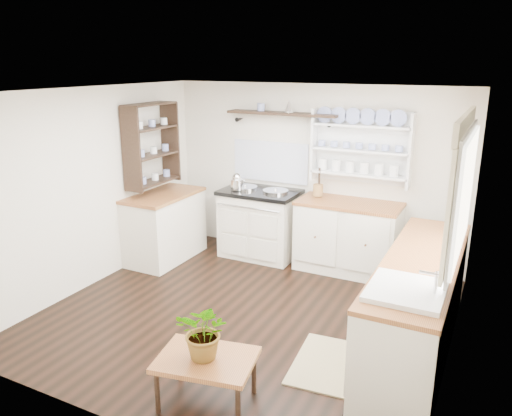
% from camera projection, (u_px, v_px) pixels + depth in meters
% --- Properties ---
extents(floor, '(4.00, 3.80, 0.01)m').
position_uv_depth(floor, '(246.00, 314.00, 5.28)').
color(floor, black).
rests_on(floor, ground).
extents(wall_back, '(4.00, 0.02, 2.30)m').
position_uv_depth(wall_back, '(313.00, 173.00, 6.58)').
color(wall_back, silver).
rests_on(wall_back, ground).
extents(wall_right, '(0.02, 3.80, 2.30)m').
position_uv_depth(wall_right, '(461.00, 241.00, 4.09)').
color(wall_right, silver).
rests_on(wall_right, ground).
extents(wall_left, '(0.02, 3.80, 2.30)m').
position_uv_depth(wall_left, '(94.00, 188.00, 5.81)').
color(wall_left, silver).
rests_on(wall_left, ground).
extents(ceiling, '(4.00, 3.80, 0.01)m').
position_uv_depth(ceiling, '(245.00, 91.00, 4.63)').
color(ceiling, white).
rests_on(ceiling, wall_back).
extents(window, '(0.08, 1.55, 1.22)m').
position_uv_depth(window, '(462.00, 187.00, 4.12)').
color(window, white).
rests_on(window, wall_right).
extents(aga_cooker, '(1.03, 0.71, 0.95)m').
position_uv_depth(aga_cooker, '(260.00, 223.00, 6.76)').
color(aga_cooker, silver).
rests_on(aga_cooker, floor).
extents(back_cabinets, '(1.27, 0.63, 0.90)m').
position_uv_depth(back_cabinets, '(348.00, 236.00, 6.26)').
color(back_cabinets, silver).
rests_on(back_cabinets, floor).
extents(right_cabinets, '(0.62, 2.43, 0.90)m').
position_uv_depth(right_cabinets, '(418.00, 304.00, 4.50)').
color(right_cabinets, silver).
rests_on(right_cabinets, floor).
extents(belfast_sink, '(0.55, 0.60, 0.45)m').
position_uv_depth(belfast_sink, '(405.00, 305.00, 3.76)').
color(belfast_sink, white).
rests_on(belfast_sink, right_cabinets).
extents(left_cabinets, '(0.62, 1.13, 0.90)m').
position_uv_depth(left_cabinets, '(165.00, 226.00, 6.65)').
color(left_cabinets, silver).
rests_on(left_cabinets, floor).
extents(plate_rack, '(1.20, 0.22, 0.90)m').
position_uv_depth(plate_rack, '(362.00, 146.00, 6.16)').
color(plate_rack, white).
rests_on(plate_rack, wall_back).
extents(high_shelf, '(1.50, 0.29, 0.16)m').
position_uv_depth(high_shelf, '(282.00, 114.00, 6.43)').
color(high_shelf, black).
rests_on(high_shelf, wall_back).
extents(left_shelving, '(0.28, 0.80, 1.05)m').
position_uv_depth(left_shelving, '(152.00, 144.00, 6.40)').
color(left_shelving, black).
rests_on(left_shelving, wall_left).
extents(kettle, '(0.17, 0.17, 0.21)m').
position_uv_depth(kettle, '(237.00, 181.00, 6.61)').
color(kettle, silver).
rests_on(kettle, aga_cooker).
extents(utensil_crock, '(0.13, 0.13, 0.15)m').
position_uv_depth(utensil_crock, '(318.00, 190.00, 6.37)').
color(utensil_crock, olive).
rests_on(utensil_crock, back_cabinets).
extents(center_table, '(0.82, 0.66, 0.40)m').
position_uv_depth(center_table, '(206.00, 363.00, 3.81)').
color(center_table, brown).
rests_on(center_table, floor).
extents(potted_plant, '(0.44, 0.39, 0.45)m').
position_uv_depth(potted_plant, '(205.00, 331.00, 3.73)').
color(potted_plant, '#3F7233').
rests_on(potted_plant, center_table).
extents(floor_rug, '(0.62, 0.90, 0.02)m').
position_uv_depth(floor_rug, '(326.00, 363.00, 4.40)').
color(floor_rug, olive).
rests_on(floor_rug, floor).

